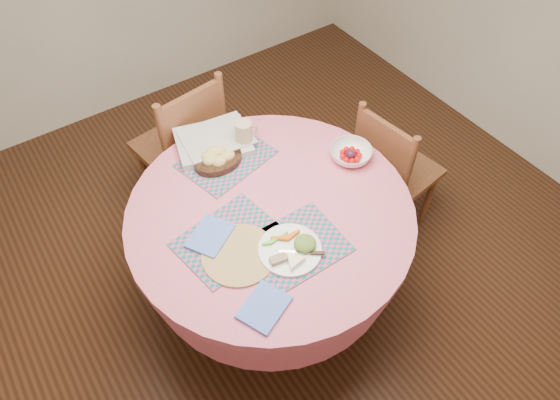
{
  "coord_description": "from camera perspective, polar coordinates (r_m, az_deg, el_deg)",
  "views": [
    {
      "loc": [
        -0.72,
        -1.13,
        2.4
      ],
      "look_at": [
        0.05,
        0.0,
        0.78
      ],
      "focal_mm": 32.0,
      "sensor_mm": 36.0,
      "label": 1
    }
  ],
  "objects": [
    {
      "name": "bread_bowl",
      "position": [
        2.3,
        -7.18,
        4.81
      ],
      "size": [
        0.23,
        0.23,
        0.08
      ],
      "color": "black",
      "rests_on": "placemat_back"
    },
    {
      "name": "chair_back",
      "position": [
        2.82,
        -10.79,
        6.2
      ],
      "size": [
        0.5,
        0.48,
        0.95
      ],
      "rotation": [
        0.0,
        0.0,
        3.29
      ],
      "color": "brown",
      "rests_on": "ground"
    },
    {
      "name": "ground",
      "position": [
        2.75,
        -0.88,
        -11.03
      ],
      "size": [
        4.0,
        4.0,
        0.0
      ],
      "primitive_type": "plane",
      "color": "#331C0F",
      "rests_on": "ground"
    },
    {
      "name": "dining_table",
      "position": [
        2.28,
        -1.04,
        -4.19
      ],
      "size": [
        1.24,
        1.24,
        0.75
      ],
      "color": "#E2697D",
      "rests_on": "ground"
    },
    {
      "name": "napkin_far",
      "position": [
        2.04,
        -7.98,
        -4.11
      ],
      "size": [
        0.23,
        0.21,
        0.01
      ],
      "primitive_type": "cube",
      "rotation": [
        0.0,
        0.0,
        0.54
      ],
      "color": "#5373D5",
      "rests_on": "placemat_left"
    },
    {
      "name": "placemat_left",
      "position": [
        2.04,
        -5.87,
        -4.44
      ],
      "size": [
        0.44,
        0.36,
        0.01
      ],
      "primitive_type": "cube",
      "rotation": [
        0.0,
        0.0,
        0.16
      ],
      "color": "#126660",
      "rests_on": "dining_table"
    },
    {
      "name": "dinner_plate",
      "position": [
        1.98,
        1.45,
        -5.57
      ],
      "size": [
        0.25,
        0.25,
        0.05
      ],
      "rotation": [
        0.0,
        0.0,
        -0.21
      ],
      "color": "white",
      "rests_on": "placemat_front"
    },
    {
      "name": "latte_mug",
      "position": [
        2.34,
        -4.08,
        7.48
      ],
      "size": [
        0.12,
        0.08,
        0.14
      ],
      "color": "tan",
      "rests_on": "placemat_back"
    },
    {
      "name": "chair_right",
      "position": [
        2.76,
        12.59,
        3.48
      ],
      "size": [
        0.43,
        0.45,
        0.87
      ],
      "rotation": [
        0.0,
        0.0,
        1.7
      ],
      "color": "brown",
      "rests_on": "ground"
    },
    {
      "name": "placemat_front",
      "position": [
        2.01,
        1.6,
        -5.41
      ],
      "size": [
        0.4,
        0.3,
        0.01
      ],
      "primitive_type": "cube",
      "rotation": [
        0.0,
        0.0,
        -0.01
      ],
      "color": "#126660",
      "rests_on": "dining_table"
    },
    {
      "name": "placemat_back",
      "position": [
        2.34,
        -6.14,
        4.73
      ],
      "size": [
        0.46,
        0.38,
        0.01
      ],
      "primitive_type": "cube",
      "rotation": [
        0.0,
        0.0,
        0.23
      ],
      "color": "#126660",
      "rests_on": "dining_table"
    },
    {
      "name": "napkin_near",
      "position": [
        1.86,
        -1.83,
        -12.15
      ],
      "size": [
        0.22,
        0.2,
        0.01
      ],
      "primitive_type": "cube",
      "rotation": [
        0.0,
        0.0,
        0.41
      ],
      "color": "#5373D5",
      "rests_on": "dining_table"
    },
    {
      "name": "wicker_trivet",
      "position": [
        1.99,
        -4.7,
        -6.24
      ],
      "size": [
        0.3,
        0.3,
        0.01
      ],
      "primitive_type": "cylinder",
      "color": "olive",
      "rests_on": "dining_table"
    },
    {
      "name": "newspaper_stack",
      "position": [
        2.4,
        -7.6,
        6.73
      ],
      "size": [
        0.4,
        0.35,
        0.04
      ],
      "rotation": [
        0.0,
        0.0,
        -0.28
      ],
      "color": "silver",
      "rests_on": "dining_table"
    },
    {
      "name": "fruit_bowl",
      "position": [
        2.33,
        8.08,
        5.24
      ],
      "size": [
        0.23,
        0.23,
        0.06
      ],
      "rotation": [
        0.0,
        0.0,
        -0.24
      ],
      "color": "white",
      "rests_on": "dining_table"
    }
  ]
}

